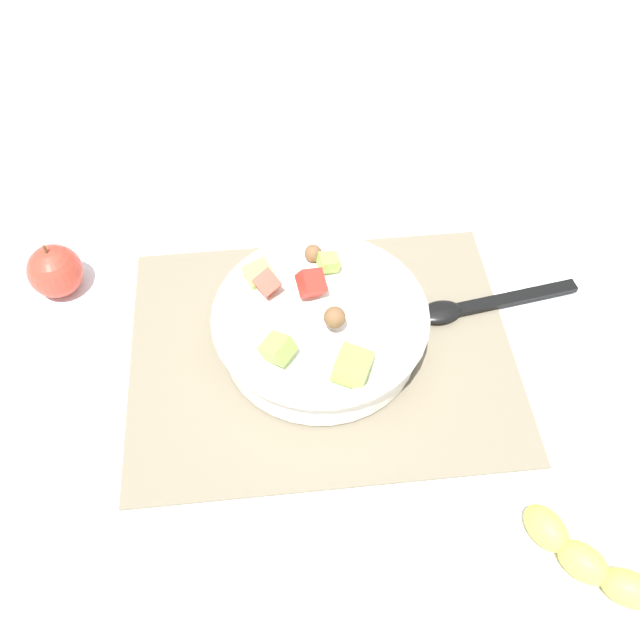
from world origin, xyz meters
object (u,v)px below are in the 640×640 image
object	(u,v)px
salad_bowl	(320,324)
serving_spoon	(473,306)
whole_apple	(55,271)
banana_whole	(586,559)

from	to	relation	value
salad_bowl	serving_spoon	size ratio (longest dim) A/B	1.19
serving_spoon	whole_apple	world-z (taller)	whole_apple
whole_apple	salad_bowl	bearing A→B (deg)	-20.76
whole_apple	banana_whole	bearing A→B (deg)	-37.03
salad_bowl	serving_spoon	world-z (taller)	salad_bowl
serving_spoon	banana_whole	world-z (taller)	banana_whole
serving_spoon	salad_bowl	bearing A→B (deg)	-171.17
banana_whole	whole_apple	bearing A→B (deg)	142.97
salad_bowl	serving_spoon	distance (m)	0.21
salad_bowl	whole_apple	world-z (taller)	salad_bowl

